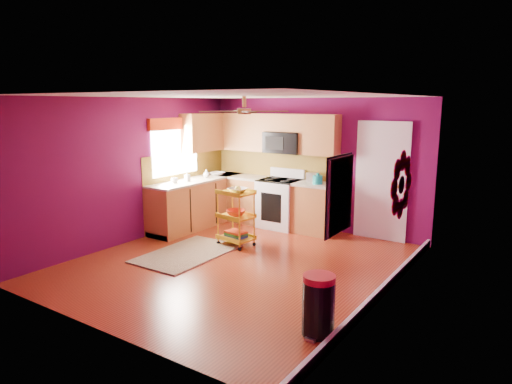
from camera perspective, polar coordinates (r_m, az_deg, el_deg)
The scene contains 18 objects.
ground at distance 7.03m, azimuth -2.34°, elevation -8.92°, with size 5.00×5.00×0.00m, color maroon.
room_envelope at distance 6.64m, azimuth -2.26°, elevation 4.41°, with size 4.54×5.04×2.52m.
lower_cabinets at distance 9.08m, azimuth -2.47°, elevation -1.46°, with size 2.81×2.31×0.94m.
electric_range at distance 8.93m, azimuth 3.01°, elevation -1.36°, with size 0.76×0.66×1.13m.
upper_cabinetry at distance 9.12m, azimuth -0.68°, elevation 7.27°, with size 2.80×2.30×1.26m.
left_window at distance 8.87m, azimuth -10.08°, elevation 6.59°, with size 0.08×1.35×1.08m.
panel_door at distance 8.32m, azimuth 15.43°, elevation 1.13°, with size 0.95×0.11×2.15m.
right_wall_art at distance 5.35m, azimuth 14.95°, elevation 0.39°, with size 0.04×2.74×1.04m.
ceiling_fan at distance 6.77m, azimuth -1.48°, elevation 10.12°, with size 1.01×1.01×0.26m.
shag_rug at distance 7.52m, azimuth -8.61°, elevation -7.60°, with size 1.03×1.67×0.02m, color #322010.
rolling_cart at distance 7.75m, azimuth -2.49°, elevation -2.87°, with size 0.63×0.50×1.05m.
trash_can at distance 4.94m, azimuth 7.81°, elevation -13.83°, with size 0.36×0.39×0.66m.
teal_kettle at distance 8.42m, azimuth 7.71°, elevation 1.54°, with size 0.18×0.18×0.21m.
toaster at distance 8.65m, azimuth 7.15°, elevation 1.85°, with size 0.22×0.15×0.18m, color beige.
soap_bottle_a at distance 8.73m, azimuth -8.60°, elevation 1.94°, with size 0.09×0.09×0.19m, color #EA3F72.
soap_bottle_b at distance 9.16m, azimuth -6.22°, elevation 2.33°, with size 0.13×0.13×0.16m, color white.
counter_dish at distance 9.40m, azimuth -4.82°, elevation 2.29°, with size 0.28×0.28×0.07m, color white.
counter_cup at distance 8.59m, azimuth -10.15°, elevation 1.43°, with size 0.13×0.13×0.10m, color white.
Camera 1 is at (3.91, -5.33, 2.40)m, focal length 32.00 mm.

